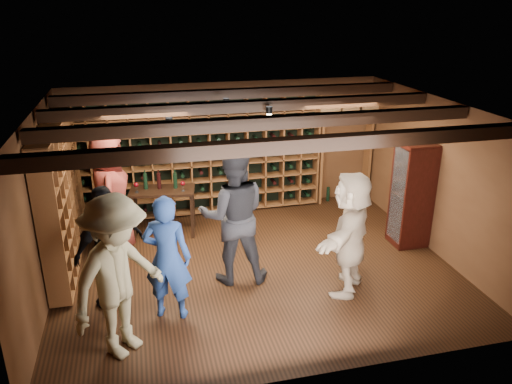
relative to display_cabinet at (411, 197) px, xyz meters
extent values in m
plane|color=black|center=(-2.71, -0.20, -0.86)|extent=(6.00, 6.00, 0.00)
plane|color=brown|center=(-2.71, 2.30, 0.39)|extent=(6.00, 0.00, 6.00)
plane|color=brown|center=(-2.71, -2.70, 0.39)|extent=(6.00, 0.00, 6.00)
plane|color=brown|center=(-5.71, -0.20, 0.39)|extent=(0.00, 5.00, 5.00)
plane|color=brown|center=(0.29, -0.20, 0.39)|extent=(0.00, 5.00, 5.00)
plane|color=black|center=(-2.71, -0.20, 1.64)|extent=(6.00, 6.00, 0.00)
cube|color=black|center=(-2.71, -1.80, 1.56)|extent=(5.90, 0.18, 0.16)
cube|color=black|center=(-2.71, -0.70, 1.56)|extent=(5.90, 0.18, 0.16)
cube|color=black|center=(-2.71, 0.40, 1.56)|extent=(5.90, 0.18, 0.16)
cube|color=black|center=(-2.71, 1.50, 1.56)|extent=(5.90, 0.18, 0.16)
cylinder|color=black|center=(-3.91, -0.20, 1.53)|extent=(0.10, 0.10, 0.10)
cylinder|color=black|center=(-2.41, 0.20, 1.53)|extent=(0.10, 0.10, 0.10)
cylinder|color=black|center=(-1.31, -0.50, 1.53)|extent=(0.10, 0.10, 0.10)
cylinder|color=black|center=(-2.91, 1.00, 1.53)|extent=(0.10, 0.10, 0.10)
cube|color=brown|center=(-3.24, 2.13, 0.29)|extent=(4.65, 0.30, 2.20)
cube|color=black|center=(-3.24, 2.13, 0.29)|extent=(4.56, 0.02, 2.16)
cube|color=brown|center=(-5.54, 0.62, 0.29)|extent=(0.30, 2.65, 2.20)
cube|color=black|center=(-5.54, 0.62, 0.29)|extent=(0.29, 0.02, 2.16)
cube|color=brown|center=(-0.31, 2.12, 0.99)|extent=(1.15, 0.32, 0.04)
cube|color=brown|center=(0.21, 2.12, 0.07)|extent=(0.05, 0.28, 1.85)
cube|color=brown|center=(-0.83, 2.12, 0.07)|extent=(0.05, 0.28, 1.85)
cube|color=tan|center=(-0.71, 2.12, 1.11)|extent=(0.40, 0.30, 0.20)
cube|color=tan|center=(-0.26, 2.12, 1.11)|extent=(0.40, 0.30, 0.20)
cube|color=tan|center=(0.09, 2.12, 1.11)|extent=(0.40, 0.30, 0.20)
cube|color=#340E0A|center=(0.01, 0.00, -0.81)|extent=(0.55, 0.50, 0.10)
cube|color=#340E0A|center=(0.01, 0.00, 0.04)|extent=(0.55, 0.50, 1.70)
cube|color=white|center=(-0.25, 0.00, 0.04)|extent=(0.01, 0.46, 1.60)
cube|color=#340E0A|center=(0.01, 0.00, 0.04)|extent=(0.50, 0.44, 0.02)
sphere|color=#59260C|center=(-0.01, 0.00, 0.14)|extent=(0.18, 0.18, 0.18)
imported|color=navy|center=(-4.11, -1.16, -0.01)|extent=(0.72, 0.58, 1.70)
imported|color=black|center=(-3.11, -0.45, 0.17)|extent=(1.10, 0.91, 2.06)
imported|color=maroon|center=(-4.85, 0.88, 0.14)|extent=(0.69, 1.01, 2.00)
imported|color=black|center=(-4.82, -0.74, 0.01)|extent=(1.08, 0.93, 1.74)
imported|color=gray|center=(-4.69, -1.76, 0.14)|extent=(1.44, 1.43, 1.99)
imported|color=tan|center=(-1.59, -1.12, 0.04)|extent=(1.43, 1.64, 1.79)
cube|color=black|center=(-4.02, 1.36, -0.04)|extent=(1.18, 0.72, 0.05)
cube|color=black|center=(-4.55, 1.21, -0.46)|extent=(0.06, 0.06, 0.80)
cube|color=black|center=(-3.55, 1.06, -0.46)|extent=(0.06, 0.06, 0.80)
cube|color=black|center=(-4.48, 1.67, -0.46)|extent=(0.06, 0.06, 0.80)
cube|color=black|center=(-3.48, 1.51, -0.46)|extent=(0.06, 0.06, 0.80)
cylinder|color=black|center=(-4.28, 1.45, 0.12)|extent=(0.07, 0.07, 0.28)
cylinder|color=black|center=(-4.05, 1.42, 0.12)|extent=(0.07, 0.07, 0.28)
cylinder|color=black|center=(-3.78, 1.37, 0.12)|extent=(0.07, 0.07, 0.28)
camera|label=1|loc=(-4.32, -6.88, 3.07)|focal=35.00mm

